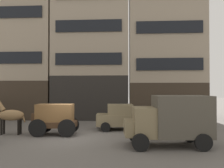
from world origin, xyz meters
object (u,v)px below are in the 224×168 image
at_px(pedestrian_officer, 49,113).
at_px(cargo_wagon, 54,117).
at_px(draft_horse, 10,115).
at_px(delivery_truck_near, 170,119).
at_px(sedan_parked_curb, 122,117).

bearing_deg(pedestrian_officer, cargo_wagon, -66.42).
xyz_separation_m(cargo_wagon, draft_horse, (-2.95, -0.00, 0.12)).
distance_m(cargo_wagon, delivery_truck_near, 7.35).
xyz_separation_m(draft_horse, delivery_truck_near, (9.85, -2.51, 0.15)).
relative_size(cargo_wagon, pedestrian_officer, 1.65).
bearing_deg(draft_horse, sedan_parked_curb, 16.52).
bearing_deg(draft_horse, delivery_truck_near, -14.32).
height_order(cargo_wagon, delivery_truck_near, delivery_truck_near).
bearing_deg(draft_horse, pedestrian_officer, 70.28).
relative_size(cargo_wagon, sedan_parked_curb, 0.78).
height_order(draft_horse, sedan_parked_curb, draft_horse).
height_order(delivery_truck_near, sedan_parked_curb, delivery_truck_near).
relative_size(draft_horse, sedan_parked_curb, 0.62).
bearing_deg(pedestrian_officer, sedan_parked_curb, -14.82).
xyz_separation_m(cargo_wagon, delivery_truck_near, (6.90, -2.52, 0.28)).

